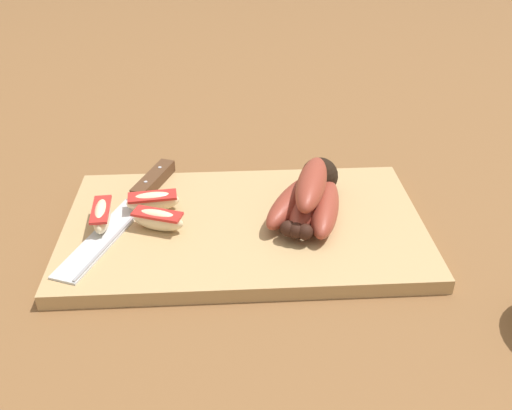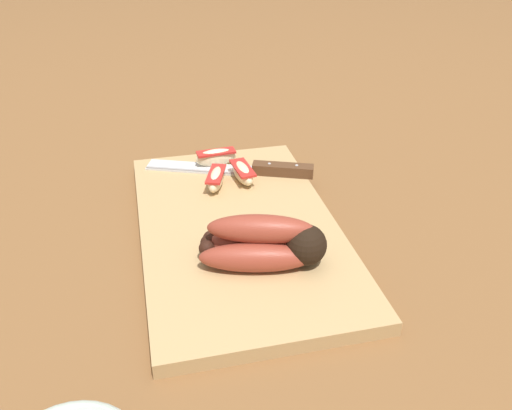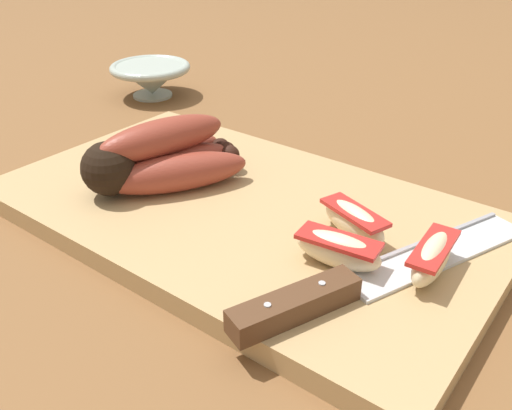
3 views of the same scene
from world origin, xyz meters
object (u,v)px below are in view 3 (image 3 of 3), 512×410
(chefs_knife, at_px, (349,285))
(apple_wedge_far, at_px, (354,221))
(banana_bunch, at_px, (160,160))
(ceramic_bowl, at_px, (151,77))
(apple_wedge_near, at_px, (432,257))
(apple_wedge_middle, at_px, (338,249))

(chefs_knife, height_order, apple_wedge_far, apple_wedge_far)
(banana_bunch, height_order, apple_wedge_far, banana_bunch)
(ceramic_bowl, bearing_deg, banana_bunch, 138.64)
(apple_wedge_near, height_order, ceramic_bowl, same)
(apple_wedge_middle, bearing_deg, apple_wedge_near, -152.70)
(banana_bunch, bearing_deg, apple_wedge_middle, 175.79)
(ceramic_bowl, bearing_deg, apple_wedge_far, 156.82)
(ceramic_bowl, bearing_deg, chefs_knife, 151.74)
(banana_bunch, xyz_separation_m, chefs_knife, (-0.24, 0.04, -0.02))
(chefs_knife, bearing_deg, banana_bunch, -9.43)
(apple_wedge_near, xyz_separation_m, apple_wedge_far, (0.07, -0.01, -0.00))
(apple_wedge_near, bearing_deg, chefs_knife, 55.13)
(banana_bunch, relative_size, ceramic_bowl, 1.34)
(apple_wedge_middle, xyz_separation_m, ceramic_bowl, (0.47, -0.24, -0.00))
(apple_wedge_middle, height_order, apple_wedge_far, same)
(banana_bunch, distance_m, apple_wedge_middle, 0.21)
(apple_wedge_near, xyz_separation_m, apple_wedge_middle, (0.06, 0.03, -0.00))
(banana_bunch, bearing_deg, apple_wedge_near, -176.51)
(chefs_knife, xyz_separation_m, apple_wedge_middle, (0.02, -0.02, 0.01))
(banana_bunch, relative_size, chefs_knife, 0.60)
(apple_wedge_far, bearing_deg, banana_bunch, 8.31)
(apple_wedge_near, bearing_deg, ceramic_bowl, -21.44)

